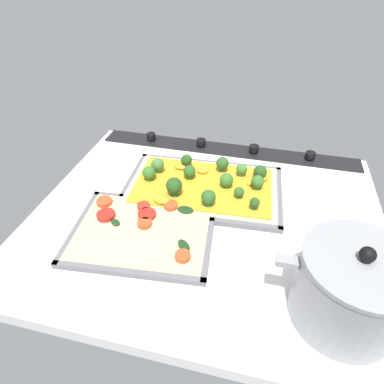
# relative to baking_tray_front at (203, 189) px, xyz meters

# --- Properties ---
(ground_plane) EXTENTS (0.80, 0.67, 0.03)m
(ground_plane) POSITION_rel_baking_tray_front_xyz_m (-0.03, 0.09, -0.02)
(ground_plane) COLOR white
(stove_control_panel) EXTENTS (0.77, 0.07, 0.03)m
(stove_control_panel) POSITION_rel_baking_tray_front_xyz_m (-0.03, -0.21, 0.00)
(stove_control_panel) COLOR black
(stove_control_panel) RESTS_ON ground_plane
(baking_tray_front) EXTENTS (0.40, 0.27, 0.01)m
(baking_tray_front) POSITION_rel_baking_tray_front_xyz_m (0.00, 0.00, 0.00)
(baking_tray_front) COLOR slate
(baking_tray_front) RESTS_ON ground_plane
(broccoli_pizza) EXTENTS (0.38, 0.24, 0.06)m
(broccoli_pizza) POSITION_rel_baking_tray_front_xyz_m (-0.00, -0.00, 0.02)
(broccoli_pizza) COLOR beige
(broccoli_pizza) RESTS_ON baking_tray_front
(baking_tray_back) EXTENTS (0.32, 0.26, 0.01)m
(baking_tray_back) POSITION_rel_baking_tray_front_xyz_m (0.09, 0.19, 0.00)
(baking_tray_back) COLOR slate
(baking_tray_back) RESTS_ON ground_plane
(veggie_pizza_back) EXTENTS (0.30, 0.23, 0.02)m
(veggie_pizza_back) POSITION_rel_baking_tray_front_xyz_m (0.10, 0.18, 0.01)
(veggie_pizza_back) COLOR #E1BD84
(veggie_pizza_back) RESTS_ON baking_tray_back
(cooking_pot) EXTENTS (0.25, 0.18, 0.16)m
(cooking_pot) POSITION_rel_baking_tray_front_xyz_m (-0.30, 0.29, 0.07)
(cooking_pot) COLOR gray
(cooking_pot) RESTS_ON ground_plane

